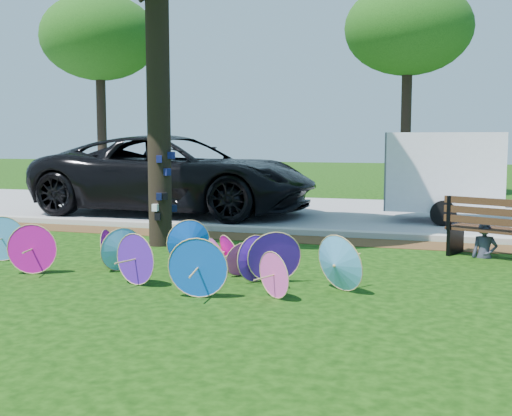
{
  "coord_description": "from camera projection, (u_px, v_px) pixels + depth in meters",
  "views": [
    {
      "loc": [
        3.62,
        -7.97,
        2.05
      ],
      "look_at": [
        0.5,
        2.0,
        0.9
      ],
      "focal_mm": 45.0,
      "sensor_mm": 36.0,
      "label": 1
    }
  ],
  "objects": [
    {
      "name": "person_left",
      "position": [
        486.0,
        224.0,
        10.91
      ],
      "size": [
        0.45,
        0.31,
        1.17
      ],
      "primitive_type": "imported",
      "rotation": [
        0.0,
        0.0,
        0.07
      ],
      "color": "#383A4D",
      "rests_on": "ground"
    },
    {
      "name": "cargo_trailer",
      "position": [
        446.0,
        171.0,
        15.57
      ],
      "size": [
        2.7,
        1.74,
        2.47
      ],
      "primitive_type": "cube",
      "rotation": [
        0.0,
        0.0,
        -0.02
      ],
      "color": "white",
      "rests_on": "ground"
    },
    {
      "name": "park_bench",
      "position": [
        508.0,
        229.0,
        10.76
      ],
      "size": [
        2.12,
        1.49,
        1.04
      ],
      "primitive_type": null,
      "rotation": [
        0.0,
        0.0,
        -0.41
      ],
      "color": "black",
      "rests_on": "ground"
    },
    {
      "name": "mulch_strip",
      "position": [
        269.0,
        238.0,
        13.12
      ],
      "size": [
        90.0,
        1.0,
        0.01
      ],
      "primitive_type": "cube",
      "color": "#472D16",
      "rests_on": "ground"
    },
    {
      "name": "parasol_pile",
      "position": [
        179.0,
        254.0,
        9.34
      ],
      "size": [
        6.53,
        2.37,
        0.8
      ],
      "color": "#FF4DC5",
      "rests_on": "ground"
    },
    {
      "name": "curb",
      "position": [
        278.0,
        231.0,
        13.78
      ],
      "size": [
        90.0,
        0.3,
        0.12
      ],
      "primitive_type": "cube",
      "color": "#B7B5AD",
      "rests_on": "ground"
    },
    {
      "name": "bg_trees",
      "position": [
        385.0,
        29.0,
        22.02
      ],
      "size": [
        24.52,
        6.34,
        7.4
      ],
      "color": "black",
      "rests_on": "ground"
    },
    {
      "name": "black_van",
      "position": [
        175.0,
        175.0,
        17.27
      ],
      "size": [
        7.63,
        3.6,
        2.11
      ],
      "primitive_type": "imported",
      "rotation": [
        0.0,
        0.0,
        1.56
      ],
      "color": "black",
      "rests_on": "ground"
    },
    {
      "name": "street",
      "position": [
        318.0,
        212.0,
        17.72
      ],
      "size": [
        90.0,
        8.0,
        0.01
      ],
      "primitive_type": "cube",
      "color": "gray",
      "rests_on": "ground"
    },
    {
      "name": "ground",
      "position": [
        178.0,
        287.0,
        8.85
      ],
      "size": [
        90.0,
        90.0,
        0.0
      ],
      "primitive_type": "plane",
      "color": "black",
      "rests_on": "ground"
    }
  ]
}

